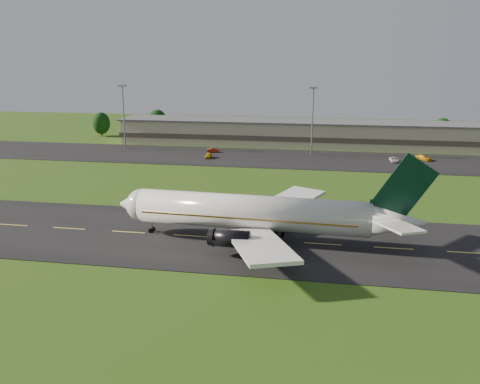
% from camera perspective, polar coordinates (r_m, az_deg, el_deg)
% --- Properties ---
extents(ground, '(360.00, 360.00, 0.00)m').
position_cam_1_polar(ground, '(88.18, 1.63, -5.17)').
color(ground, '#294812').
rests_on(ground, ground).
extents(taxiway, '(220.00, 30.00, 0.10)m').
position_cam_1_polar(taxiway, '(88.16, 1.63, -5.14)').
color(taxiway, black).
rests_on(taxiway, ground).
extents(apron, '(260.00, 30.00, 0.10)m').
position_cam_1_polar(apron, '(157.42, 5.64, 3.55)').
color(apron, black).
rests_on(apron, ground).
extents(airliner, '(51.30, 42.14, 15.57)m').
position_cam_1_polar(airliner, '(86.65, 1.83, -2.29)').
color(airliner, white).
rests_on(airliner, ground).
extents(terminal, '(145.00, 16.00, 8.40)m').
position_cam_1_polar(terminal, '(180.24, 8.37, 6.12)').
color(terminal, tan).
rests_on(terminal, ground).
extents(light_mast_west, '(2.40, 1.20, 20.35)m').
position_cam_1_polar(light_mast_west, '(176.41, -12.33, 8.63)').
color(light_mast_west, gray).
rests_on(light_mast_west, ground).
extents(light_mast_centre, '(2.40, 1.20, 20.35)m').
position_cam_1_polar(light_mast_centre, '(163.17, 7.76, 8.38)').
color(light_mast_centre, gray).
rests_on(light_mast_centre, ground).
extents(tree_line, '(194.75, 9.07, 10.63)m').
position_cam_1_polar(tree_line, '(190.91, 16.36, 6.47)').
color(tree_line, black).
rests_on(tree_line, ground).
extents(service_vehicle_a, '(2.19, 4.48, 1.47)m').
position_cam_1_polar(service_vehicle_a, '(157.84, -3.41, 3.92)').
color(service_vehicle_a, '#C0980B').
rests_on(service_vehicle_a, apron).
extents(service_vehicle_b, '(3.97, 1.71, 1.27)m').
position_cam_1_polar(service_vehicle_b, '(166.74, -2.87, 4.45)').
color(service_vehicle_b, '#9B1E0A').
rests_on(service_vehicle_b, apron).
extents(service_vehicle_c, '(2.47, 4.97, 1.35)m').
position_cam_1_polar(service_vehicle_c, '(157.83, 16.12, 3.35)').
color(service_vehicle_c, silver).
rests_on(service_vehicle_c, apron).
extents(service_vehicle_d, '(4.85, 5.14, 1.46)m').
position_cam_1_polar(service_vehicle_d, '(162.89, 19.01, 3.48)').
color(service_vehicle_d, '#D2970C').
rests_on(service_vehicle_d, apron).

